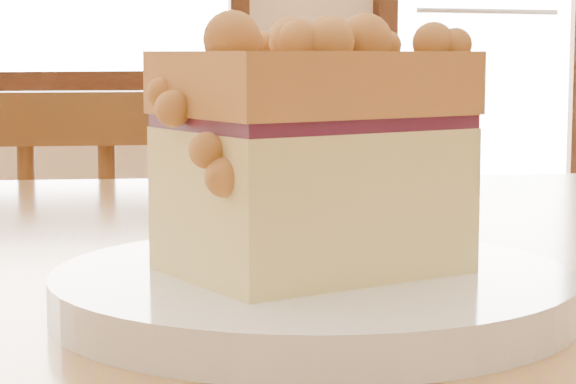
# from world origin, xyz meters

# --- Properties ---
(plate) EXTENTS (0.24, 0.24, 0.02)m
(plate) POSITION_xyz_m (-0.18, 0.15, 0.76)
(plate) COLOR white
(plate) RESTS_ON cafe_table_main
(cake_slice) EXTENTS (0.15, 0.12, 0.12)m
(cake_slice) POSITION_xyz_m (-0.18, 0.15, 0.83)
(cake_slice) COLOR #FFEE90
(cake_slice) RESTS_ON plate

